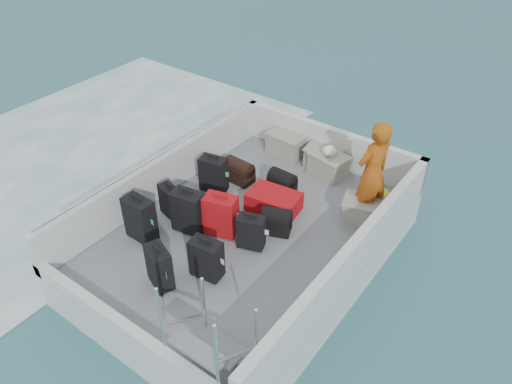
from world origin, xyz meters
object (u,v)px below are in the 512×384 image
suitcase_8 (274,202)px  crate_3 (363,212)px  crate_0 (286,144)px  crate_1 (324,159)px  suitcase_5 (221,216)px  suitcase_4 (188,212)px  suitcase_0 (140,219)px  suitcase_6 (206,259)px  crate_2 (328,166)px  suitcase_3 (159,268)px  suitcase_1 (170,202)px  suitcase_7 (251,233)px  passenger (372,173)px  suitcase_2 (214,175)px

suitcase_8 → crate_3: (1.28, 0.60, 0.02)m
crate_0 → crate_1: crate_0 is taller
suitcase_5 → crate_1: bearing=66.2°
suitcase_4 → suitcase_5: 0.50m
suitcase_4 → crate_1: size_ratio=1.14×
suitcase_0 → crate_1: 3.50m
suitcase_6 → crate_2: suitcase_6 is taller
suitcase_3 → suitcase_4: size_ratio=0.90×
suitcase_1 → suitcase_4: bearing=3.4°
suitcase_8 → crate_0: (-0.79, 1.55, 0.04)m
suitcase_7 → passenger: 2.02m
suitcase_0 → suitcase_4: size_ratio=1.03×
suitcase_0 → passenger: (2.47, 2.44, 0.49)m
suitcase_2 → crate_0: 1.74m
suitcase_1 → suitcase_5: bearing=23.0°
suitcase_5 → suitcase_0: bearing=-154.6°
suitcase_4 → crate_3: bearing=31.0°
suitcase_0 → suitcase_3: suitcase_0 is taller
crate_2 → crate_1: bearing=139.8°
passenger → crate_0: bearing=-91.4°
crate_3 → suitcase_5: bearing=-136.1°
crate_0 → suitcase_5: bearing=-79.1°
suitcase_3 → suitcase_6: 0.63m
suitcase_3 → crate_1: 3.80m
crate_3 → crate_2: bearing=143.4°
suitcase_0 → suitcase_1: bearing=94.2°
suitcase_5 → crate_3: size_ratio=1.10×
suitcase_3 → suitcase_5: bearing=113.0°
suitcase_0 → crate_1: (1.21, 3.28, -0.17)m
suitcase_6 → crate_0: size_ratio=0.92×
suitcase_8 → crate_1: 1.55m
suitcase_2 → suitcase_3: (0.83, -2.08, -0.00)m
suitcase_1 → crate_2: suitcase_1 is taller
suitcase_2 → crate_2: bearing=37.5°
suitcase_3 → crate_1: size_ratio=1.03×
suitcase_8 → passenger: size_ratio=0.48×
suitcase_0 → suitcase_6: size_ratio=1.19×
crate_1 → passenger: passenger is taller
suitcase_7 → crate_3: bearing=36.4°
suitcase_0 → suitcase_2: 1.57m
suitcase_1 → suitcase_5: (0.91, 0.14, 0.06)m
suitcase_3 → passenger: 3.38m
suitcase_5 → passenger: passenger is taller
suitcase_7 → crate_0: suitcase_7 is taller
crate_2 → crate_0: bearing=171.4°
suitcase_2 → passenger: size_ratio=0.37×
suitcase_2 → suitcase_1: bearing=-108.7°
suitcase_8 → crate_3: bearing=-71.9°
passenger → suitcase_2: bearing=-49.4°
suitcase_4 → crate_0: bearing=80.9°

